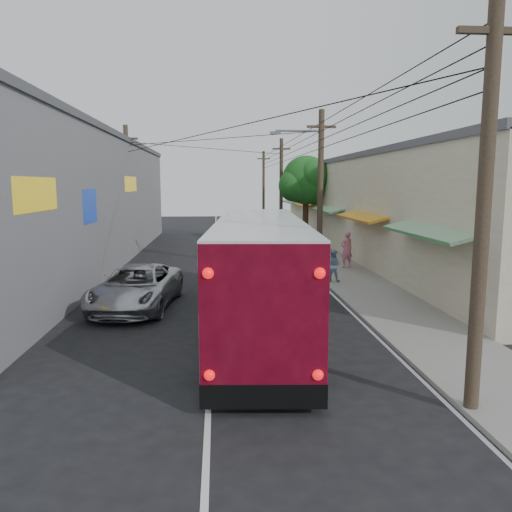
{
  "coord_description": "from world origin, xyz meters",
  "views": [
    {
      "loc": [
        0.23,
        -11.0,
        4.49
      ],
      "look_at": [
        1.6,
        6.73,
        1.93
      ],
      "focal_mm": 35.0,
      "sensor_mm": 36.0,
      "label": 1
    }
  ],
  "objects": [
    {
      "name": "pedestrian_far",
      "position": [
        5.4,
        10.92,
        0.85
      ],
      "size": [
        0.87,
        0.78,
        1.46
      ],
      "primitive_type": "imported",
      "rotation": [
        0.0,
        0.0,
        2.75
      ],
      "color": "#829FBE",
      "rests_on": "sidewalk"
    },
    {
      "name": "parked_car_far",
      "position": [
        4.6,
        33.76,
        0.65
      ],
      "size": [
        1.4,
        3.97,
        1.31
      ],
      "primitive_type": "imported",
      "rotation": [
        0.0,
        0.0,
        -0.0
      ],
      "color": "black",
      "rests_on": "ground"
    },
    {
      "name": "building_left",
      "position": [
        -8.5,
        18.0,
        3.65
      ],
      "size": [
        7.2,
        36.0,
        7.25
      ],
      "color": "slate",
      "rests_on": "ground"
    },
    {
      "name": "street_tree",
      "position": [
        6.87,
        26.02,
        4.67
      ],
      "size": [
        4.4,
        4.0,
        6.6
      ],
      "color": "#3F2B19",
      "rests_on": "ground"
    },
    {
      "name": "pedestrian_near",
      "position": [
        7.01,
        14.68,
        1.07
      ],
      "size": [
        0.79,
        0.64,
        1.9
      ],
      "primitive_type": "imported",
      "rotation": [
        0.0,
        0.0,
        3.44
      ],
      "color": "#D26F8C",
      "rests_on": "sidewalk"
    },
    {
      "name": "building_right",
      "position": [
        10.99,
        22.0,
        3.15
      ],
      "size": [
        7.09,
        40.0,
        6.25
      ],
      "color": "beige",
      "rests_on": "ground"
    },
    {
      "name": "parked_car_mid",
      "position": [
        4.55,
        23.63,
        0.64
      ],
      "size": [
        1.81,
        3.85,
        1.27
      ],
      "primitive_type": "imported",
      "rotation": [
        0.0,
        0.0,
        0.08
      ],
      "color": "#29292E",
      "rests_on": "ground"
    },
    {
      "name": "parked_suv",
      "position": [
        3.8,
        16.28,
        0.72
      ],
      "size": [
        2.35,
        5.06,
        1.43
      ],
      "primitive_type": "imported",
      "rotation": [
        0.0,
        0.0,
        -0.07
      ],
      "color": "gray",
      "rests_on": "ground"
    },
    {
      "name": "coach_bus",
      "position": [
        1.5,
        4.1,
        1.79
      ],
      "size": [
        3.43,
        12.13,
        3.45
      ],
      "rotation": [
        0.0,
        0.0,
        -0.07
      ],
      "color": "silver",
      "rests_on": "ground"
    },
    {
      "name": "jeepney",
      "position": [
        -2.75,
        7.1,
        0.77
      ],
      "size": [
        3.17,
        5.8,
        1.54
      ],
      "primitive_type": "imported",
      "rotation": [
        0.0,
        0.0,
        -0.11
      ],
      "color": "#B3B3BA",
      "rests_on": "ground"
    },
    {
      "name": "sidewalk",
      "position": [
        6.5,
        20.0,
        0.06
      ],
      "size": [
        3.0,
        80.0,
        0.12
      ],
      "primitive_type": "cube",
      "color": "slate",
      "rests_on": "ground"
    },
    {
      "name": "ground",
      "position": [
        0.0,
        0.0,
        0.0
      ],
      "size": [
        120.0,
        120.0,
        0.0
      ],
      "primitive_type": "plane",
      "color": "black",
      "rests_on": "ground"
    },
    {
      "name": "utility_poles",
      "position": [
        3.13,
        20.33,
        4.13
      ],
      "size": [
        11.8,
        45.28,
        8.0
      ],
      "color": "#473828",
      "rests_on": "ground"
    }
  ]
}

